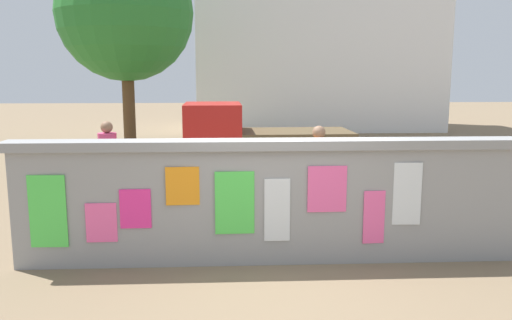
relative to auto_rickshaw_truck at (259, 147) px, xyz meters
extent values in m
plane|color=#7A664C|center=(-0.12, 3.40, -0.90)|extent=(60.00, 60.00, 0.00)
cube|color=gray|center=(-0.12, -4.60, -0.14)|extent=(6.56, 0.30, 1.52)
cube|color=gray|center=(-0.12, -4.60, 0.68)|extent=(6.76, 0.42, 0.12)
cube|color=#4CD84C|center=(-2.92, -4.76, -0.13)|extent=(0.47, 0.03, 0.93)
cube|color=#F9599E|center=(-2.27, -4.76, -0.29)|extent=(0.39, 0.02, 0.51)
cube|color=#F42D8C|center=(-1.83, -4.76, -0.11)|extent=(0.39, 0.01, 0.51)
cube|color=orange|center=(-1.23, -4.76, 0.18)|extent=(0.43, 0.03, 0.49)
cube|color=#4CD84C|center=(-0.57, -4.76, -0.05)|extent=(0.50, 0.03, 0.82)
cube|color=silver|center=(-0.03, -4.76, -0.15)|extent=(0.33, 0.01, 0.82)
cube|color=#F9599E|center=(0.61, -4.76, 0.12)|extent=(0.51, 0.02, 0.60)
cube|color=#F9599E|center=(1.24, -4.76, -0.26)|extent=(0.28, 0.03, 0.70)
cube|color=silver|center=(1.66, -4.76, 0.04)|extent=(0.37, 0.03, 0.82)
cylinder|color=black|center=(-1.08, -0.68, -0.55)|extent=(0.70, 0.22, 0.70)
cylinder|color=black|center=(-1.11, 0.62, -0.55)|extent=(0.70, 0.22, 0.70)
cylinder|color=black|center=(1.42, -0.62, -0.55)|extent=(0.70, 0.22, 0.70)
cylinder|color=black|center=(1.39, 0.68, -0.55)|extent=(0.70, 0.22, 0.70)
cube|color=red|center=(-0.99, -0.02, 0.20)|extent=(1.23, 1.53, 1.50)
cube|color=brown|center=(0.81, 0.02, -0.10)|extent=(2.43, 1.56, 0.90)
cylinder|color=black|center=(-0.63, -2.96, -0.60)|extent=(0.61, 0.22, 0.60)
cylinder|color=black|center=(-1.90, -3.22, -0.60)|extent=(0.61, 0.24, 0.60)
cube|color=silver|center=(-1.26, -3.09, -0.32)|extent=(1.03, 0.43, 0.32)
cube|color=black|center=(-1.46, -3.13, -0.14)|extent=(0.59, 0.33, 0.10)
cube|color=#262626|center=(-0.72, -2.98, -0.05)|extent=(0.15, 0.56, 0.03)
cylinder|color=#338CBF|center=(-2.95, -1.51, -0.50)|extent=(0.12, 0.12, 0.80)
cylinder|color=#338CBF|center=(-2.83, -1.64, -0.50)|extent=(0.12, 0.12, 0.80)
cylinder|color=#D83F72|center=(-2.89, -1.58, 0.20)|extent=(0.48, 0.48, 0.60)
sphere|color=#8C664C|center=(-2.89, -1.58, 0.61)|extent=(0.22, 0.22, 0.22)
cylinder|color=#338CBF|center=(0.80, -2.56, -0.50)|extent=(0.12, 0.12, 0.80)
cylinder|color=#338CBF|center=(0.93, -2.69, -0.50)|extent=(0.12, 0.12, 0.80)
cylinder|color=#BF6626|center=(0.86, -2.62, 0.20)|extent=(0.48, 0.48, 0.60)
sphere|color=#8C664C|center=(0.86, -2.62, 0.61)|extent=(0.22, 0.22, 0.22)
cylinder|color=brown|center=(-3.83, 5.61, 0.53)|extent=(0.39, 0.39, 2.86)
sphere|color=#27752A|center=(-3.83, 5.61, 3.44)|extent=(4.22, 4.22, 4.22)
cube|color=white|center=(3.31, 12.68, 2.73)|extent=(10.57, 4.98, 7.26)
camera|label=1|loc=(-0.63, -11.22, 1.58)|focal=36.49mm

